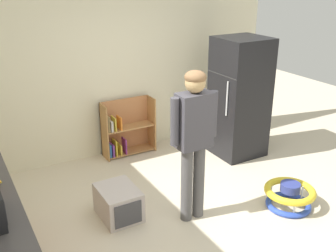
{
  "coord_description": "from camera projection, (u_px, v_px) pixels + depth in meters",
  "views": [
    {
      "loc": [
        -2.23,
        -3.09,
        2.68
      ],
      "look_at": [
        -0.17,
        0.53,
        1.04
      ],
      "focal_mm": 42.81,
      "sensor_mm": 36.0,
      "label": 1
    }
  ],
  "objects": [
    {
      "name": "ground_plane",
      "position": [
        204.0,
        224.0,
        4.51
      ],
      "size": [
        12.0,
        12.0,
        0.0
      ],
      "primitive_type": "plane",
      "color": "beige",
      "rests_on": "ground"
    },
    {
      "name": "pet_carrier",
      "position": [
        118.0,
        203.0,
        4.58
      ],
      "size": [
        0.42,
        0.55,
        0.36
      ],
      "color": "beige",
      "rests_on": "ground"
    },
    {
      "name": "back_wall",
      "position": [
        117.0,
        65.0,
        5.89
      ],
      "size": [
        5.2,
        0.06,
        2.7
      ],
      "primitive_type": "cube",
      "color": "#EDE5C3",
      "rests_on": "ground"
    },
    {
      "name": "baby_walker",
      "position": [
        289.0,
        195.0,
        4.77
      ],
      "size": [
        0.6,
        0.6,
        0.32
      ],
      "color": "blue",
      "rests_on": "ground"
    },
    {
      "name": "standing_person",
      "position": [
        194.0,
        133.0,
        4.25
      ],
      "size": [
        0.57,
        0.23,
        1.73
      ],
      "color": "#535254",
      "rests_on": "ground"
    },
    {
      "name": "refrigerator",
      "position": [
        239.0,
        98.0,
        5.94
      ],
      "size": [
        0.73,
        0.68,
        1.78
      ],
      "color": "black",
      "rests_on": "ground"
    },
    {
      "name": "bookshelf",
      "position": [
        125.0,
        131.0,
        6.11
      ],
      "size": [
        0.8,
        0.28,
        0.85
      ],
      "color": "#B47F49",
      "rests_on": "ground"
    }
  ]
}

